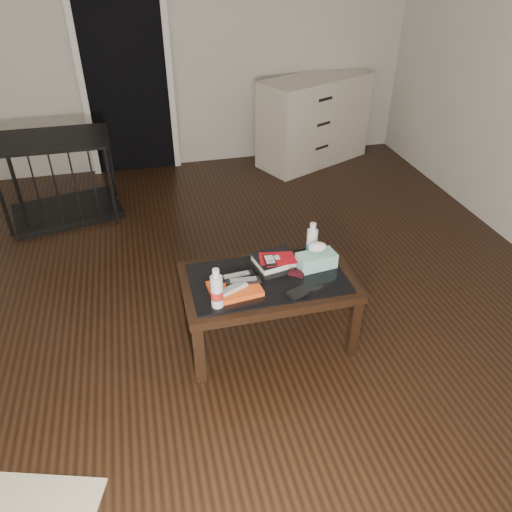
{
  "coord_description": "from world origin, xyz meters",
  "views": [
    {
      "loc": [
        -0.37,
        -2.69,
        2.18
      ],
      "look_at": [
        0.22,
        -0.31,
        0.55
      ],
      "focal_mm": 35.0,
      "sensor_mm": 36.0,
      "label": 1
    }
  ],
  "objects": [
    {
      "name": "wallet",
      "position": [
        0.39,
        -0.61,
        0.47
      ],
      "size": [
        0.14,
        0.11,
        0.02
      ],
      "primitive_type": "cube",
      "rotation": [
        0.0,
        0.0,
        0.39
      ],
      "color": "black",
      "rests_on": "coffee_table"
    },
    {
      "name": "water_bottle_left",
      "position": [
        -0.07,
        -0.6,
        0.58
      ],
      "size": [
        0.08,
        0.08,
        0.24
      ],
      "primitive_type": "cylinder",
      "rotation": [
        0.0,
        0.0,
        0.17
      ],
      "color": "silver",
      "rests_on": "coffee_table"
    },
    {
      "name": "room_shell",
      "position": [
        0.0,
        0.0,
        1.62
      ],
      "size": [
        5.0,
        5.0,
        5.0
      ],
      "color": "beige",
      "rests_on": "ground"
    },
    {
      "name": "flip_phone",
      "position": [
        0.43,
        -0.43,
        0.47
      ],
      "size": [
        0.1,
        0.09,
        0.02
      ],
      "primitive_type": "cube",
      "rotation": [
        0.0,
        0.0,
        -0.58
      ],
      "color": "black",
      "rests_on": "coffee_table"
    },
    {
      "name": "ipod",
      "position": [
        0.29,
        -0.33,
        0.52
      ],
      "size": [
        0.07,
        0.11,
        0.02
      ],
      "primitive_type": "cube",
      "rotation": [
        0.0,
        0.0,
        -0.05
      ],
      "color": "black",
      "rests_on": "dvd_mailers"
    },
    {
      "name": "magazines",
      "position": [
        0.05,
        -0.5,
        0.48
      ],
      "size": [
        0.3,
        0.24,
        0.03
      ],
      "primitive_type": "cube",
      "rotation": [
        0.0,
        0.0,
        0.12
      ],
      "color": "#EF4E16",
      "rests_on": "coffee_table"
    },
    {
      "name": "dresser",
      "position": [
        1.48,
        2.23,
        0.45
      ],
      "size": [
        1.3,
        0.95,
        0.9
      ],
      "rotation": [
        0.0,
        0.0,
        0.43
      ],
      "color": "beige",
      "rests_on": "ground"
    },
    {
      "name": "dvd_mailers",
      "position": [
        0.34,
        -0.3,
        0.51
      ],
      "size": [
        0.21,
        0.17,
        0.01
      ],
      "primitive_type": "cube",
      "rotation": [
        0.0,
        0.0,
        -0.17
      ],
      "color": "#A90B15",
      "rests_on": "textbook"
    },
    {
      "name": "remote_black_back",
      "position": [
        0.08,
        -0.41,
        0.5
      ],
      "size": [
        0.2,
        0.07,
        0.02
      ],
      "primitive_type": "cube",
      "rotation": [
        0.0,
        0.0,
        0.09
      ],
      "color": "black",
      "rests_on": "magazines"
    },
    {
      "name": "doorway",
      "position": [
        -0.4,
        2.47,
        1.02
      ],
      "size": [
        0.9,
        0.08,
        2.07
      ],
      "color": "black",
      "rests_on": "ground"
    },
    {
      "name": "coffee_table",
      "position": [
        0.26,
        -0.42,
        0.4
      ],
      "size": [
        1.0,
        0.6,
        0.46
      ],
      "color": "black",
      "rests_on": "ground"
    },
    {
      "name": "tissue_box",
      "position": [
        0.57,
        -0.38,
        0.51
      ],
      "size": [
        0.24,
        0.15,
        0.09
      ],
      "primitive_type": "cube",
      "rotation": [
        0.0,
        0.0,
        0.13
      ],
      "color": "teal",
      "rests_on": "coffee_table"
    },
    {
      "name": "remote_black_front",
      "position": [
        0.1,
        -0.47,
        0.5
      ],
      "size": [
        0.2,
        0.06,
        0.02
      ],
      "primitive_type": "cube",
      "rotation": [
        0.0,
        0.0,
        -0.07
      ],
      "color": "black",
      "rests_on": "magazines"
    },
    {
      "name": "textbook",
      "position": [
        0.35,
        -0.28,
        0.48
      ],
      "size": [
        0.28,
        0.24,
        0.05
      ],
      "primitive_type": "cube",
      "rotation": [
        0.0,
        0.0,
        0.2
      ],
      "color": "black",
      "rests_on": "coffee_table"
    },
    {
      "name": "remote_silver",
      "position": [
        0.02,
        -0.53,
        0.5
      ],
      "size": [
        0.2,
        0.13,
        0.02
      ],
      "primitive_type": "cube",
      "rotation": [
        0.0,
        0.0,
        0.43
      ],
      "color": "silver",
      "rests_on": "magazines"
    },
    {
      "name": "pet_crate",
      "position": [
        -1.07,
        1.57,
        0.23
      ],
      "size": [
        1.01,
        0.78,
        0.71
      ],
      "rotation": [
        0.0,
        0.0,
        0.22
      ],
      "color": "black",
      "rests_on": "ground"
    },
    {
      "name": "ground",
      "position": [
        0.0,
        0.0,
        0.0
      ],
      "size": [
        5.0,
        5.0,
        0.0
      ],
      "primitive_type": "plane",
      "color": "black",
      "rests_on": "ground"
    },
    {
      "name": "water_bottle_right",
      "position": [
        0.58,
        -0.27,
        0.58
      ],
      "size": [
        0.08,
        0.08,
        0.24
      ],
      "primitive_type": "cylinder",
      "rotation": [
        0.0,
        0.0,
        0.25
      ],
      "color": "white",
      "rests_on": "coffee_table"
    }
  ]
}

